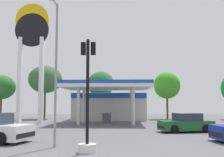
# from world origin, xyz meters

# --- Properties ---
(gas_station) EXTENTS (9.16, 13.41, 4.32)m
(gas_station) POSITION_xyz_m (0.14, 25.33, 2.14)
(gas_station) COLOR beige
(gas_station) RESTS_ON ground
(station_pole_sign) EXTENTS (3.66, 0.56, 12.99)m
(station_pole_sign) POSITION_xyz_m (-7.99, 19.56, 8.18)
(station_pole_sign) COLOR white
(station_pole_sign) RESTS_ON ground
(car_0) EXTENTS (4.13, 2.37, 1.39)m
(car_0) POSITION_xyz_m (6.48, 11.75, 0.63)
(car_0) COLOR black
(car_0) RESTS_ON ground
(traffic_signal_1) EXTENTS (0.79, 0.79, 4.96)m
(traffic_signal_1) POSITION_xyz_m (0.22, 3.14, 1.51)
(traffic_signal_1) COLOR silver
(traffic_signal_1) RESTS_ON ground
(tree_0) EXTENTS (4.07, 4.07, 6.29)m
(tree_0) POSITION_xyz_m (-15.97, 30.21, 4.49)
(tree_0) COLOR brown
(tree_0) RESTS_ON ground
(tree_1) EXTENTS (4.64, 4.64, 7.37)m
(tree_1) POSITION_xyz_m (-8.91, 28.29, 5.44)
(tree_1) COLOR brown
(tree_1) RESTS_ON ground
(tree_2) EXTENTS (3.89, 3.89, 6.70)m
(tree_2) POSITION_xyz_m (-1.28, 29.98, 4.88)
(tree_2) COLOR brown
(tree_2) RESTS_ON ground
(tree_3) EXTENTS (3.61, 3.61, 6.41)m
(tree_3) POSITION_xyz_m (7.96, 28.53, 4.57)
(tree_3) COLOR brown
(tree_3) RESTS_ON ground
(corner_streetlamp) EXTENTS (0.24, 1.48, 7.14)m
(corner_streetlamp) POSITION_xyz_m (-1.53, 4.28, 4.28)
(corner_streetlamp) COLOR gray
(corner_streetlamp) RESTS_ON ground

